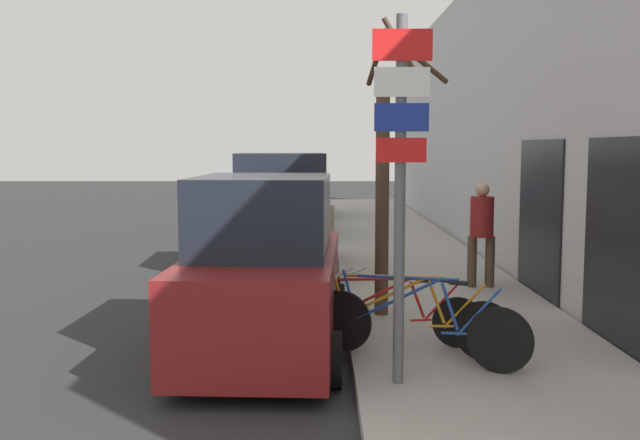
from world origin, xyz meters
TOP-DOWN VIEW (x-y plane):
  - ground_plane at (0.00, 11.20)m, footprint 80.00×80.00m
  - sidewalk_curb at (2.60, 14.00)m, footprint 3.20×32.00m
  - building_facade at (4.35, 13.90)m, footprint 0.23×32.00m
  - signpost at (1.43, 4.05)m, footprint 0.58×0.13m
  - bicycle_0 at (1.73, 4.78)m, footprint 2.29×1.20m
  - bicycle_1 at (1.63, 5.13)m, footprint 2.34×0.93m
  - bicycle_2 at (1.49, 5.47)m, footprint 2.21×0.52m
  - parked_car_0 at (-0.04, 5.65)m, footprint 2.07×4.30m
  - parked_car_1 at (-0.13, 11.00)m, footprint 2.21×4.24m
  - parked_car_2 at (-0.31, 16.86)m, footprint 2.18×4.41m
  - parked_car_3 at (-0.23, 22.10)m, footprint 2.10×4.47m
  - pedestrian_near at (3.41, 9.10)m, footprint 0.47×0.40m
  - street_tree at (1.55, 7.10)m, footprint 1.19×0.97m

SIDE VIEW (x-z plane):
  - ground_plane at x=0.00m, z-range 0.00..0.00m
  - sidewalk_curb at x=2.60m, z-range 0.00..0.15m
  - bicycle_2 at x=1.49m, z-range 0.09..0.94m
  - bicycle_1 at x=1.63m, z-range 0.08..1.02m
  - bicycle_0 at x=1.73m, z-range 0.08..1.06m
  - parked_car_0 at x=-0.04m, z-range -0.11..2.09m
  - parked_car_3 at x=-0.23m, z-range -0.11..2.19m
  - parked_car_2 at x=-0.31m, z-range -0.11..2.27m
  - parked_car_1 at x=-0.13m, z-range -0.11..2.32m
  - pedestrian_near at x=3.41m, z-range 0.29..2.08m
  - street_tree at x=1.55m, z-range 0.00..4.20m
  - signpost at x=1.43m, z-range 0.38..4.06m
  - building_facade at x=4.35m, z-range -0.02..6.48m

